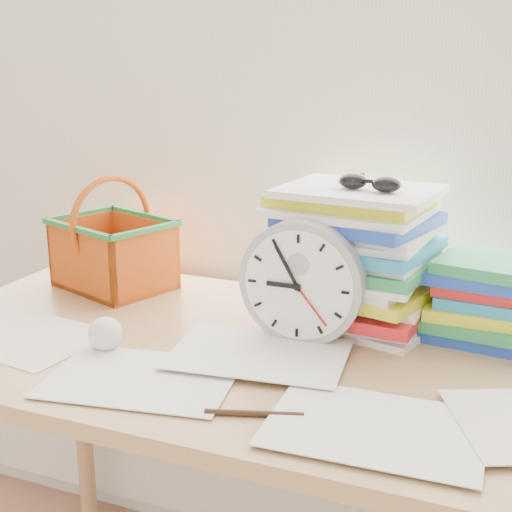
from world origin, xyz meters
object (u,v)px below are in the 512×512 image
at_px(clock, 302,282).
at_px(book_stack, 490,300).
at_px(paper_stack, 357,257).
at_px(desk, 268,388).
at_px(basket, 112,233).

distance_m(clock, book_stack, 0.35).
height_order(paper_stack, book_stack, paper_stack).
height_order(desk, paper_stack, paper_stack).
bearing_deg(paper_stack, basket, 178.62).
bearing_deg(book_stack, paper_stack, -176.73).
relative_size(paper_stack, clock, 1.35).
height_order(desk, book_stack, book_stack).
bearing_deg(desk, basket, 155.77).
relative_size(book_stack, basket, 1.03).
distance_m(paper_stack, basket, 0.57).
height_order(book_stack, basket, basket).
bearing_deg(clock, basket, 163.75).
distance_m(book_stack, basket, 0.82).
relative_size(desk, basket, 5.55).
bearing_deg(basket, desk, -4.09).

